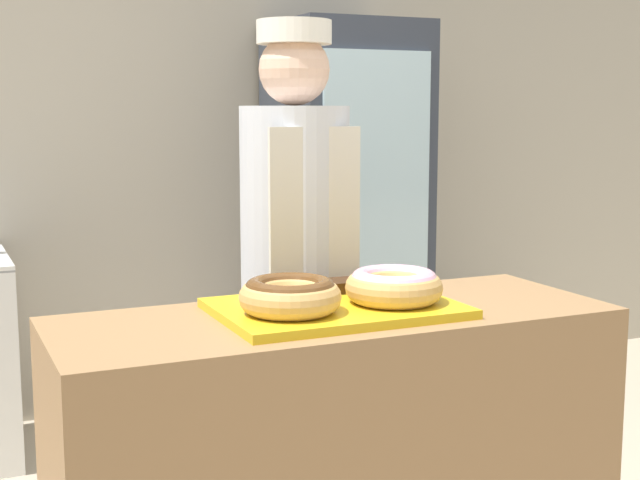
# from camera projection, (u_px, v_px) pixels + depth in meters

# --- Properties ---
(wall_back) EXTENTS (8.00, 0.06, 2.70)m
(wall_back) POSITION_uv_depth(u_px,v_px,m) (144.00, 126.00, 4.19)
(wall_back) COLOR #BCB29E
(wall_back) RESTS_ON ground_plane
(display_counter) EXTENTS (1.48, 0.56, 0.90)m
(display_counter) POSITION_uv_depth(u_px,v_px,m) (335.00, 476.00, 2.40)
(display_counter) COLOR #997047
(display_counter) RESTS_ON ground_plane
(serving_tray) EXTENTS (0.62, 0.44, 0.02)m
(serving_tray) POSITION_uv_depth(u_px,v_px,m) (336.00, 308.00, 2.33)
(serving_tray) COLOR yellow
(serving_tray) RESTS_ON display_counter
(donut_chocolate_glaze) EXTENTS (0.26, 0.26, 0.09)m
(donut_chocolate_glaze) POSITION_uv_depth(u_px,v_px,m) (290.00, 294.00, 2.22)
(donut_chocolate_glaze) COLOR tan
(donut_chocolate_glaze) RESTS_ON serving_tray
(donut_light_glaze) EXTENTS (0.26, 0.26, 0.09)m
(donut_light_glaze) POSITION_uv_depth(u_px,v_px,m) (394.00, 285.00, 2.34)
(donut_light_glaze) COLOR tan
(donut_light_glaze) RESTS_ON serving_tray
(brownie_back_left) EXTENTS (0.09, 0.09, 0.03)m
(brownie_back_left) POSITION_uv_depth(u_px,v_px,m) (287.00, 290.00, 2.43)
(brownie_back_left) COLOR #382111
(brownie_back_left) RESTS_ON serving_tray
(brownie_back_right) EXTENTS (0.09, 0.09, 0.03)m
(brownie_back_right) POSITION_uv_depth(u_px,v_px,m) (339.00, 286.00, 2.49)
(brownie_back_right) COLOR #382111
(brownie_back_right) RESTS_ON serving_tray
(baker_person) EXTENTS (0.35, 0.35, 1.70)m
(baker_person) POSITION_uv_depth(u_px,v_px,m) (296.00, 273.00, 2.86)
(baker_person) COLOR #4C4C51
(baker_person) RESTS_ON ground_plane
(beverage_fridge) EXTENTS (0.64, 0.65, 1.83)m
(beverage_fridge) POSITION_uv_depth(u_px,v_px,m) (346.00, 217.00, 4.27)
(beverage_fridge) COLOR #333842
(beverage_fridge) RESTS_ON ground_plane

